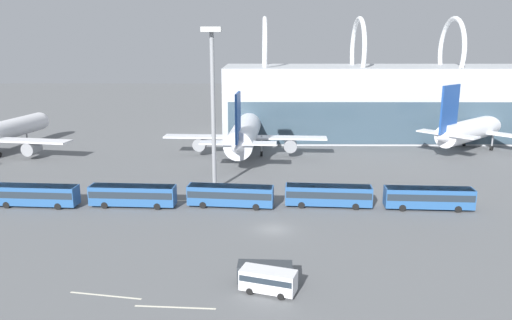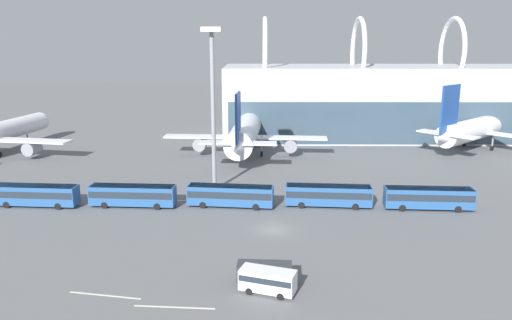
{
  "view_description": "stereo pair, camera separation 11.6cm",
  "coord_description": "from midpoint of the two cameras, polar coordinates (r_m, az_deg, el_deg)",
  "views": [
    {
      "loc": [
        -1.85,
        -61.16,
        24.18
      ],
      "look_at": [
        -2.45,
        21.95,
        4.0
      ],
      "focal_mm": 35.0,
      "sensor_mm": 36.0,
      "label": 1
    },
    {
      "loc": [
        -1.73,
        -61.16,
        24.18
      ],
      "look_at": [
        -2.45,
        21.95,
        4.0
      ],
      "focal_mm": 35.0,
      "sensor_mm": 36.0,
      "label": 2
    }
  ],
  "objects": [
    {
      "name": "shuttle_bus_3",
      "position": [
        74.51,
        8.22,
        -3.9
      ],
      "size": [
        12.81,
        3.61,
        3.21
      ],
      "rotation": [
        0.0,
        0.0,
        -0.08
      ],
      "color": "#285693",
      "rests_on": "ground_plane"
    },
    {
      "name": "lane_stripe_2",
      "position": [
        48.75,
        -9.3,
        -16.28
      ],
      "size": [
        7.62,
        0.75,
        0.01
      ],
      "primitive_type": "cube",
      "rotation": [
        0.0,
        0.0,
        -0.07
      ],
      "color": "silver",
      "rests_on": "ground_plane"
    },
    {
      "name": "shuttle_bus_4",
      "position": [
        76.83,
        19.09,
        -3.99
      ],
      "size": [
        12.78,
        3.35,
        3.21
      ],
      "rotation": [
        0.0,
        0.0,
        -0.06
      ],
      "color": "#285693",
      "rests_on": "ground_plane"
    },
    {
      "name": "airliner_at_gate_far",
      "position": [
        106.14,
        -1.26,
        3.22
      ],
      "size": [
        34.5,
        38.48,
        14.81
      ],
      "rotation": [
        0.0,
        0.0,
        1.51
      ],
      "color": "silver",
      "rests_on": "ground_plane"
    },
    {
      "name": "floodlight_mast",
      "position": [
        79.33,
        -5.03,
        8.78
      ],
      "size": [
        3.05,
        3.05,
        26.01
      ],
      "color": "gray",
      "rests_on": "ground_plane"
    },
    {
      "name": "service_van_crossing",
      "position": [
        49.99,
        1.35,
        -13.49
      ],
      "size": [
        5.84,
        3.74,
        2.34
      ],
      "rotation": [
        0.0,
        0.0,
        -0.32
      ],
      "color": "silver",
      "rests_on": "ground_plane"
    },
    {
      "name": "shuttle_bus_1",
      "position": [
        75.97,
        -13.95,
        -3.83
      ],
      "size": [
        12.78,
        3.39,
        3.21
      ],
      "rotation": [
        0.0,
        0.0,
        -0.06
      ],
      "color": "#285693",
      "rests_on": "ground_plane"
    },
    {
      "name": "ground_plane",
      "position": [
        65.79,
        1.96,
        -7.92
      ],
      "size": [
        440.0,
        440.0,
        0.0
      ],
      "primitive_type": "plane",
      "color": "slate"
    },
    {
      "name": "lane_stripe_1",
      "position": [
        77.73,
        -6.61,
        -4.57
      ],
      "size": [
        11.02,
        1.44,
        0.01
      ],
      "primitive_type": "cube",
      "rotation": [
        0.0,
        0.0,
        0.11
      ],
      "color": "silver",
      "rests_on": "ground_plane"
    },
    {
      "name": "airliner_parked_remote",
      "position": [
        123.95,
        24.28,
        3.42
      ],
      "size": [
        33.83,
        33.44,
        15.26
      ],
      "rotation": [
        0.0,
        0.0,
        0.75
      ],
      "color": "white",
      "rests_on": "ground_plane"
    },
    {
      "name": "shuttle_bus_2",
      "position": [
        73.77,
        -2.98,
        -3.96
      ],
      "size": [
        12.85,
        3.93,
        3.21
      ],
      "rotation": [
        0.0,
        0.0,
        -0.11
      ],
      "color": "#285693",
      "rests_on": "ground_plane"
    },
    {
      "name": "service_van_foreground",
      "position": [
        51.77,
        0.96,
        -12.62
      ],
      "size": [
        5.62,
        2.33,
        2.13
      ],
      "rotation": [
        0.0,
        0.0,
        3.1
      ],
      "color": "#2D3338",
      "rests_on": "ground_plane"
    },
    {
      "name": "terminal_building",
      "position": [
        139.35,
        25.44,
        6.17
      ],
      "size": [
        134.57,
        24.11,
        29.64
      ],
      "color": "#B2B7BC",
      "rests_on": "ground_plane"
    },
    {
      "name": "lane_stripe_0",
      "position": [
        52.16,
        -16.89,
        -14.6
      ],
      "size": [
        7.33,
        1.55,
        0.01
      ],
      "primitive_type": "cube",
      "rotation": [
        0.0,
        0.0,
        -0.18
      ],
      "color": "silver",
      "rests_on": "ground_plane"
    },
    {
      "name": "shuttle_bus_0",
      "position": [
        80.76,
        -23.95,
        -3.59
      ],
      "size": [
        12.8,
        3.53,
        3.21
      ],
      "rotation": [
        0.0,
        0.0,
        -0.07
      ],
      "color": "#285693",
      "rests_on": "ground_plane"
    }
  ]
}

